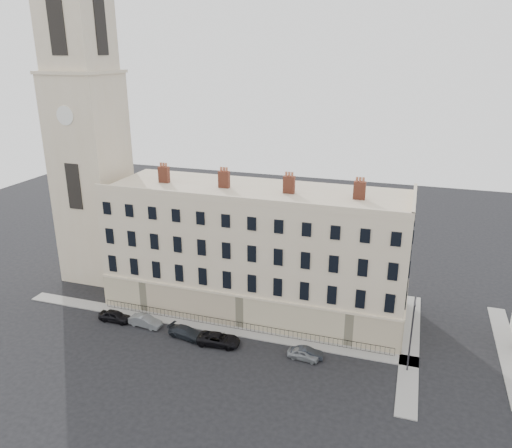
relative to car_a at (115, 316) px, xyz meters
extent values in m
plane|color=black|center=(20.64, -2.74, -0.67)|extent=(160.00, 160.00, 0.00)
cube|color=beige|center=(14.64, 9.26, 6.83)|extent=(36.00, 12.00, 15.00)
cube|color=beige|center=(14.64, 3.18, 1.33)|extent=(36.10, 0.18, 4.00)
cube|color=beige|center=(32.72, 9.26, 1.33)|extent=(0.18, 12.10, 4.00)
cube|color=beige|center=(14.64, 3.41, 14.73)|extent=(36.00, 0.35, 0.80)
cube|color=beige|center=(32.49, 9.26, 14.73)|extent=(0.35, 12.00, 0.80)
cube|color=brown|center=(2.64, 9.26, 15.33)|extent=(1.30, 0.70, 2.00)
cube|color=brown|center=(10.64, 9.26, 15.33)|extent=(1.30, 0.70, 2.00)
cube|color=brown|center=(18.64, 9.26, 15.33)|extent=(1.30, 0.70, 2.00)
cube|color=brown|center=(26.64, 9.26, 15.33)|extent=(1.30, 0.70, 2.00)
cube|color=beige|center=(-9.36, 11.26, 13.33)|extent=(8.00, 8.00, 28.00)
cube|color=beige|center=(-9.36, 11.26, 32.33)|extent=(7.04, 7.04, 10.00)
cube|color=black|center=(-9.36, 7.69, 32.83)|extent=(2.20, 0.14, 7.00)
cylinder|color=white|center=(-9.36, 7.20, 22.33)|extent=(2.40, 0.14, 2.40)
cube|color=gray|center=(10.64, 2.26, -0.61)|extent=(48.00, 2.00, 0.12)
cube|color=gray|center=(33.64, 5.26, -0.61)|extent=(2.00, 24.00, 0.12)
cube|color=gray|center=(43.64, 7.26, -0.61)|extent=(2.00, 20.00, 0.12)
cube|color=black|center=(14.64, 2.66, 0.35)|extent=(35.00, 0.04, 0.04)
cube|color=black|center=(14.64, 2.66, -0.55)|extent=(35.00, 0.04, 0.04)
imported|color=black|center=(0.00, 0.00, 0.00)|extent=(3.96, 1.62, 1.35)
imported|color=slate|center=(4.01, 0.09, -0.01)|extent=(4.11, 1.75, 1.32)
imported|color=black|center=(9.64, -0.66, -0.04)|extent=(4.57, 2.48, 1.26)
imported|color=black|center=(13.64, -0.87, -0.01)|extent=(4.89, 2.52, 1.32)
imported|color=gray|center=(23.09, -0.66, -0.09)|extent=(3.50, 1.65, 1.16)
imported|color=#22262D|center=(23.38, -0.31, -0.11)|extent=(3.50, 1.53, 1.12)
cylinder|color=#343339|center=(33.50, 0.54, 3.54)|extent=(0.17, 0.17, 8.42)
cylinder|color=#343339|center=(33.48, -0.19, 7.64)|extent=(0.14, 1.58, 0.11)
cube|color=#343339|center=(33.47, -0.93, 7.59)|extent=(0.20, 0.53, 0.13)
camera|label=1|loc=(32.16, -44.66, 29.90)|focal=35.00mm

